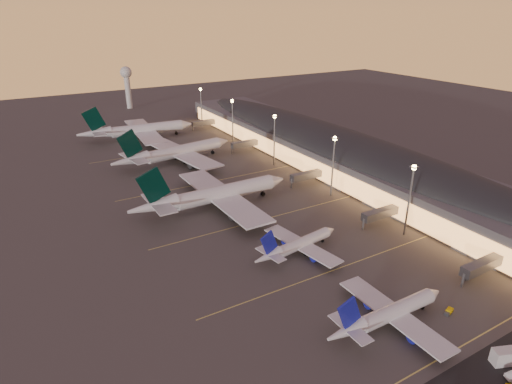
# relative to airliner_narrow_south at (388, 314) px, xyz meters

# --- Properties ---
(ground) EXTENTS (700.00, 700.00, 0.00)m
(ground) POSITION_rel_airliner_narrow_south_xyz_m (4.70, 30.89, -3.47)
(ground) COLOR #423F3C
(airliner_narrow_south) EXTENTS (37.44, 33.30, 13.43)m
(airliner_narrow_south) POSITION_rel_airliner_narrow_south_xyz_m (0.00, 0.00, 0.00)
(airliner_narrow_south) COLOR silver
(airliner_narrow_south) RESTS_ON ground
(airliner_narrow_north) EXTENTS (34.51, 31.11, 12.33)m
(airliner_narrow_north) POSITION_rel_airliner_narrow_south_xyz_m (0.67, 39.36, -0.28)
(airliner_narrow_north) COLOR silver
(airliner_narrow_north) RESTS_ON ground
(airliner_wide_near) EXTENTS (66.98, 60.79, 21.49)m
(airliner_wide_near) POSITION_rel_airliner_narrow_south_xyz_m (-7.79, 84.73, 2.06)
(airliner_wide_near) COLOR silver
(airliner_wide_near) RESTS_ON ground
(airliner_wide_mid) EXTENTS (66.74, 61.47, 21.39)m
(airliner_wide_mid) POSITION_rel_airliner_narrow_south_xyz_m (-1.36, 144.62, 2.03)
(airliner_wide_mid) COLOR silver
(airliner_wide_mid) RESTS_ON ground
(airliner_wide_far) EXTENTS (68.94, 62.96, 22.05)m
(airliner_wide_far) POSITION_rel_airliner_narrow_south_xyz_m (-5.34, 197.80, 2.21)
(airliner_wide_far) COLOR silver
(airliner_wide_far) RESTS_ON ground
(terminal_building) EXTENTS (56.35, 255.00, 17.46)m
(terminal_building) POSITION_rel_airliner_narrow_south_xyz_m (66.54, 103.36, 5.31)
(terminal_building) COLOR #505056
(terminal_building) RESTS_ON ground
(light_masts) EXTENTS (2.20, 217.20, 25.90)m
(light_masts) POSITION_rel_airliner_narrow_south_xyz_m (40.70, 95.89, 14.08)
(light_masts) COLOR gray
(light_masts) RESTS_ON ground
(radar_tower) EXTENTS (9.00, 9.00, 32.50)m
(radar_tower) POSITION_rel_airliner_narrow_south_xyz_m (14.70, 290.89, 18.40)
(radar_tower) COLOR silver
(radar_tower) RESTS_ON ground
(lane_markings) EXTENTS (90.00, 180.36, 0.00)m
(lane_markings) POSITION_rel_airliner_narrow_south_xyz_m (4.70, 70.89, -3.46)
(lane_markings) COLOR #D8C659
(lane_markings) RESTS_ON ground
(baggage_tug_a) EXTENTS (3.28, 1.62, 0.94)m
(baggage_tug_a) POSITION_rel_airliner_narrow_south_xyz_m (35.92, 2.65, -3.04)
(baggage_tug_a) COLOR #E8BC00
(baggage_tug_a) RESTS_ON ground
(baggage_tug_b) EXTENTS (3.46, 2.14, 0.97)m
(baggage_tug_b) POSITION_rel_airliner_narrow_south_xyz_m (17.74, -4.69, -3.03)
(baggage_tug_b) COLOR #E8BC00
(baggage_tug_b) RESTS_ON ground
(catering_truck_a) EXTENTS (7.12, 4.87, 3.74)m
(catering_truck_a) POSITION_rel_airliner_narrow_south_xyz_m (13.90, -22.32, -1.72)
(catering_truck_a) COLOR silver
(catering_truck_a) RESTS_ON ground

